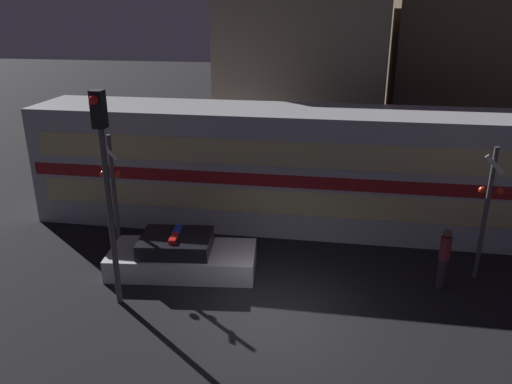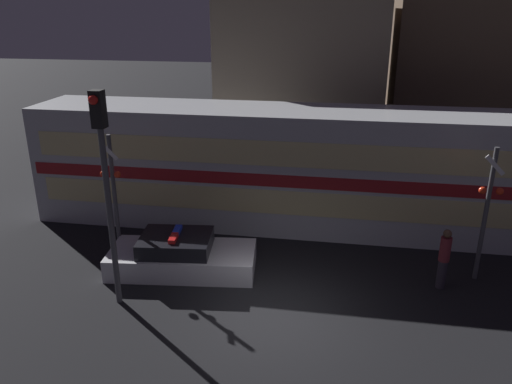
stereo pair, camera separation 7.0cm
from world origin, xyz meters
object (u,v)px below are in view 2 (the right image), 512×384
traffic_light_corner (105,173)px  train (319,170)px  pedestrian (444,258)px  crossing_signal_near (487,210)px  police_car (181,256)px

traffic_light_corner → train: bearing=50.4°
train → pedestrian: size_ratio=11.31×
train → crossing_signal_near: size_ratio=5.10×
police_car → pedestrian: (7.62, 0.27, 0.46)m
traffic_light_corner → police_car: bearing=59.6°
pedestrian → traffic_light_corner: size_ratio=0.32×
police_car → crossing_signal_near: bearing=-0.1°
crossing_signal_near → traffic_light_corner: size_ratio=0.70×
crossing_signal_near → traffic_light_corner: traffic_light_corner is taller
train → police_car: train is taller
pedestrian → train: bearing=134.3°
police_car → train: bearing=40.5°
crossing_signal_near → traffic_light_corner: bearing=-163.6°
police_car → pedestrian: pedestrian is taller
train → pedestrian: 5.50m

